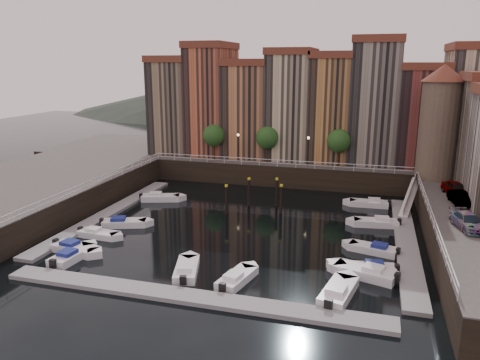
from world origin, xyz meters
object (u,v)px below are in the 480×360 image
(boat_left_1, at_px, (98,234))
(boat_left_2, at_px, (123,223))
(corner_tower, at_px, (440,121))
(boat_left_0, at_px, (74,249))
(mooring_pilings, at_px, (258,196))
(car_a, at_px, (456,190))
(car_b, at_px, (459,199))
(gangway, at_px, (410,195))
(car_c, at_px, (468,222))

(boat_left_1, relative_size, boat_left_2, 0.90)
(corner_tower, distance_m, boat_left_0, 43.48)
(mooring_pilings, xyz_separation_m, car_a, (21.45, 1.23, 2.09))
(corner_tower, bearing_deg, mooring_pilings, -155.92)
(boat_left_2, bearing_deg, car_b, -7.19)
(gangway, relative_size, boat_left_0, 1.66)
(boat_left_1, relative_size, car_b, 1.12)
(gangway, relative_size, mooring_pilings, 1.31)
(mooring_pilings, relative_size, boat_left_2, 1.30)
(mooring_pilings, relative_size, car_b, 1.61)
(corner_tower, height_order, car_a, corner_tower)
(gangway, bearing_deg, mooring_pilings, -165.39)
(boat_left_0, xyz_separation_m, boat_left_1, (-0.16, 4.05, -0.04))
(corner_tower, height_order, mooring_pilings, corner_tower)
(boat_left_0, bearing_deg, corner_tower, 47.92)
(boat_left_2, distance_m, car_a, 35.76)
(car_a, height_order, car_c, car_a)
(mooring_pilings, distance_m, car_b, 21.50)
(car_c, bearing_deg, mooring_pilings, 140.04)
(boat_left_0, height_order, boat_left_2, boat_left_0)
(boat_left_0, xyz_separation_m, car_c, (33.97, 7.58, 3.28))
(mooring_pilings, relative_size, boat_left_1, 1.44)
(car_a, bearing_deg, car_c, -108.97)
(car_a, bearing_deg, gangway, 126.72)
(car_a, distance_m, car_c, 10.97)
(gangway, bearing_deg, boat_left_2, -154.42)
(car_b, height_order, car_c, car_c)
(boat_left_1, distance_m, car_c, 34.48)
(boat_left_0, distance_m, boat_left_1, 4.05)
(car_c, bearing_deg, boat_left_2, 165.00)
(boat_left_1, bearing_deg, gangway, 33.36)
(corner_tower, xyz_separation_m, car_c, (0.76, -18.71, -6.54))
(car_a, bearing_deg, boat_left_1, -173.23)
(car_a, xyz_separation_m, car_b, (-0.15, -3.37, -0.09))
(boat_left_0, distance_m, car_a, 39.37)
(gangway, bearing_deg, car_b, -58.19)
(gangway, xyz_separation_m, car_b, (4.11, -6.62, 1.74))
(car_b, xyz_separation_m, car_c, (-0.44, -7.59, 0.00))
(corner_tower, xyz_separation_m, mooring_pilings, (-20.09, -8.98, -8.54))
(corner_tower, relative_size, car_b, 3.49)
(mooring_pilings, distance_m, boat_left_0, 21.76)
(gangway, distance_m, boat_left_0, 37.36)
(mooring_pilings, distance_m, boat_left_2, 15.82)
(gangway, height_order, boat_left_2, gangway)
(boat_left_1, bearing_deg, mooring_pilings, 48.12)
(gangway, xyz_separation_m, boat_left_0, (-30.31, -21.79, -1.54))
(car_a, bearing_deg, mooring_pilings, 167.39)
(boat_left_2, bearing_deg, boat_left_0, -114.92)
(gangway, xyz_separation_m, mooring_pilings, (-17.19, -4.48, -0.27))
(gangway, distance_m, car_b, 7.99)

